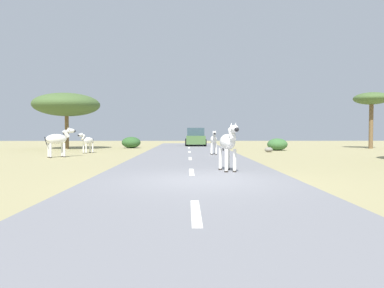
% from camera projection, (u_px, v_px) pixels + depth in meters
% --- Properties ---
extents(ground_plane, '(90.00, 90.00, 0.00)m').
position_uv_depth(ground_plane, '(204.00, 182.00, 10.01)').
color(ground_plane, '#998E60').
extents(road, '(6.00, 64.00, 0.05)m').
position_uv_depth(road, '(192.00, 181.00, 10.00)').
color(road, slate).
rests_on(road, ground_plane).
extents(lane_markings, '(0.16, 56.00, 0.01)m').
position_uv_depth(lane_markings, '(193.00, 185.00, 9.00)').
color(lane_markings, silver).
rests_on(lane_markings, road).
extents(zebra_0, '(0.40, 1.54, 1.45)m').
position_uv_depth(zebra_0, '(214.00, 140.00, 21.18)').
color(zebra_0, silver).
rests_on(zebra_0, road).
extents(zebra_1, '(0.86, 1.34, 1.36)m').
position_uv_depth(zebra_1, '(87.00, 141.00, 23.32)').
color(zebra_1, silver).
rests_on(zebra_1, ground_plane).
extents(zebra_2, '(1.46, 1.35, 1.67)m').
position_uv_depth(zebra_2, '(58.00, 139.00, 19.50)').
color(zebra_2, silver).
rests_on(zebra_2, ground_plane).
extents(zebra_3, '(0.65, 1.74, 1.66)m').
position_uv_depth(zebra_3, '(228.00, 143.00, 12.19)').
color(zebra_3, silver).
rests_on(zebra_3, road).
extents(car_0, '(2.03, 4.35, 1.74)m').
position_uv_depth(car_0, '(195.00, 137.00, 34.81)').
color(car_0, '#476B38').
rests_on(car_0, road).
extents(tree_0, '(2.87, 2.87, 4.71)m').
position_uv_depth(tree_0, '(371.00, 100.00, 29.64)').
color(tree_0, brown).
rests_on(tree_0, ground_plane).
extents(tree_2, '(5.35, 5.35, 4.56)m').
position_uv_depth(tree_2, '(67.00, 105.00, 28.92)').
color(tree_2, brown).
rests_on(tree_2, ground_plane).
extents(bush_2, '(1.62, 1.46, 0.97)m').
position_uv_depth(bush_2, '(131.00, 142.00, 30.64)').
color(bush_2, '#2D5628').
rests_on(bush_2, ground_plane).
extents(bush_3, '(1.52, 1.37, 0.91)m').
position_uv_depth(bush_3, '(277.00, 144.00, 26.79)').
color(bush_3, '#386633').
rests_on(bush_3, ground_plane).
extents(rock_0, '(0.56, 0.47, 0.34)m').
position_uv_depth(rock_0, '(269.00, 150.00, 24.57)').
color(rock_0, gray).
rests_on(rock_0, ground_plane).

